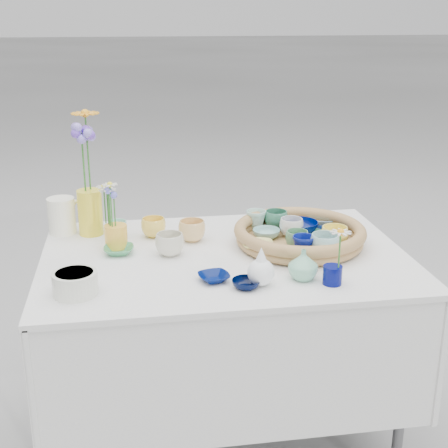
{
  "coord_description": "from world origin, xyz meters",
  "views": [
    {
      "loc": [
        -0.32,
        -1.99,
        1.57
      ],
      "look_at": [
        0.0,
        0.02,
        0.87
      ],
      "focal_mm": 50.0,
      "sensor_mm": 36.0,
      "label": 1
    }
  ],
  "objects": [
    {
      "name": "fluted_bowl",
      "position": [
        -0.49,
        -0.25,
        0.8
      ],
      "size": [
        0.15,
        0.15,
        0.07
      ],
      "primitive_type": null,
      "rotation": [
        0.0,
        0.0,
        0.13
      ],
      "color": "silver",
      "rests_on": "display_table"
    },
    {
      "name": "wicker_tray",
      "position": [
        0.28,
        0.05,
        0.8
      ],
      "size": [
        0.47,
        0.47,
        0.08
      ],
      "primitive_type": null,
      "color": "olive",
      "rests_on": "display_table"
    },
    {
      "name": "tray_ceramic_3",
      "position": [
        0.32,
        0.06,
        0.8
      ],
      "size": [
        0.11,
        0.11,
        0.03
      ],
      "primitive_type": "imported",
      "rotation": [
        0.0,
        0.0,
        0.14
      ],
      "color": "#42896A",
      "rests_on": "wicker_tray"
    },
    {
      "name": "loose_ceramic_5",
      "position": [
        -0.37,
        0.24,
        0.8
      ],
      "size": [
        0.08,
        0.08,
        0.06
      ],
      "primitive_type": "imported",
      "rotation": [
        0.0,
        0.0,
        0.27
      ],
      "color": "#87C9B3",
      "rests_on": "display_table"
    },
    {
      "name": "bud_vase_cobalt",
      "position": [
        0.29,
        -0.3,
        0.79
      ],
      "size": [
        0.07,
        0.07,
        0.06
      ],
      "primitive_type": "cylinder",
      "rotation": [
        0.0,
        0.0,
        0.19
      ],
      "color": "#010753",
      "rests_on": "display_table"
    },
    {
      "name": "tray_ceramic_9",
      "position": [
        0.25,
        -0.1,
        0.82
      ],
      "size": [
        0.09,
        0.09,
        0.07
      ],
      "primitive_type": "imported",
      "rotation": [
        0.0,
        0.0,
        0.27
      ],
      "color": "navy",
      "rests_on": "wicker_tray"
    },
    {
      "name": "loose_ceramic_6",
      "position": [
        0.02,
        -0.28,
        0.78
      ],
      "size": [
        0.09,
        0.09,
        0.03
      ],
      "primitive_type": "imported",
      "rotation": [
        0.0,
        0.0,
        -0.08
      ],
      "color": "black",
      "rests_on": "display_table"
    },
    {
      "name": "hydrangea",
      "position": [
        -0.48,
        0.28,
        1.04
      ],
      "size": [
        0.09,
        0.09,
        0.3
      ],
      "primitive_type": null,
      "rotation": [
        0.0,
        0.0,
        0.02
      ],
      "color": "#693FCA",
      "rests_on": "tall_vase_yellow"
    },
    {
      "name": "tray_ceramic_2",
      "position": [
        0.38,
        -0.03,
        0.82
      ],
      "size": [
        0.1,
        0.1,
        0.07
      ],
      "primitive_type": "imported",
      "rotation": [
        0.0,
        0.0,
        -0.08
      ],
      "color": "#FCE35A",
      "rests_on": "wicker_tray"
    },
    {
      "name": "tray_ceramic_7",
      "position": [
        0.26,
        0.1,
        0.82
      ],
      "size": [
        0.1,
        0.1,
        0.07
      ],
      "primitive_type": "imported",
      "rotation": [
        0.0,
        0.0,
        -0.16
      ],
      "color": "silver",
      "rests_on": "wicker_tray"
    },
    {
      "name": "tall_vase_yellow",
      "position": [
        -0.47,
        0.29,
        0.85
      ],
      "size": [
        0.11,
        0.11,
        0.17
      ],
      "primitive_type": "cylinder",
      "rotation": [
        0.0,
        0.0,
        -0.26
      ],
      "color": "yellow",
      "rests_on": "display_table"
    },
    {
      "name": "gerbera",
      "position": [
        -0.46,
        0.3,
        1.08
      ],
      "size": [
        0.15,
        0.15,
        0.3
      ],
      "primitive_type": null,
      "rotation": [
        0.0,
        0.0,
        0.39
      ],
      "color": "#FFA51F",
      "rests_on": "tall_vase_yellow"
    },
    {
      "name": "bud_vase_paleblue",
      "position": [
        0.07,
        -0.27,
        0.83
      ],
      "size": [
        0.11,
        0.11,
        0.13
      ],
      "primitive_type": null,
      "rotation": [
        0.0,
        0.0,
        -0.34
      ],
      "color": "white",
      "rests_on": "display_table"
    },
    {
      "name": "loose_ceramic_3",
      "position": [
        -0.19,
        0.02,
        0.8
      ],
      "size": [
        0.13,
        0.13,
        0.08
      ],
      "primitive_type": "imported",
      "rotation": [
        0.0,
        0.0,
        0.41
      ],
      "color": "beige",
      "rests_on": "display_table"
    },
    {
      "name": "loose_ceramic_1",
      "position": [
        -0.1,
        0.15,
        0.8
      ],
      "size": [
        0.13,
        0.13,
        0.08
      ],
      "primitive_type": "imported",
      "rotation": [
        0.0,
        0.0,
        -0.38
      ],
      "color": "#E0B46F",
      "rests_on": "display_table"
    },
    {
      "name": "daisy_posy",
      "position": [
        -0.39,
        0.13,
        0.93
      ],
      "size": [
        0.09,
        0.09,
        0.16
      ],
      "primitive_type": null,
      "rotation": [
        0.0,
        0.0,
        -0.05
      ],
      "color": "silver",
      "rests_on": "daisy_cup"
    },
    {
      "name": "ground",
      "position": [
        0.0,
        0.0,
        0.0
      ],
      "size": [
        80.0,
        80.0,
        0.0
      ],
      "primitive_type": "plane",
      "color": "#A5A5A5"
    },
    {
      "name": "single_daisy",
      "position": [
        0.3,
        -0.31,
        0.88
      ],
      "size": [
        0.08,
        0.08,
        0.13
      ],
      "primitive_type": null,
      "rotation": [
        0.0,
        0.0,
        0.12
      ],
      "color": "silver",
      "rests_on": "bud_vase_cobalt"
    },
    {
      "name": "tray_ceramic_4",
      "position": [
        0.25,
        -0.03,
        0.81
      ],
      "size": [
        0.11,
        0.11,
        0.06
      ],
      "primitive_type": "imported",
      "rotation": [
        0.0,
        0.0,
        -0.42
      ],
      "color": "#5B966B",
      "rests_on": "wicker_tray"
    },
    {
      "name": "loose_ceramic_0",
      "position": [
        -0.24,
        0.22,
        0.8
      ],
      "size": [
        0.09,
        0.09,
        0.07
      ],
      "primitive_type": "imported",
      "rotation": [
        0.0,
        0.0,
        -0.02
      ],
      "color": "#F5CE4D",
      "rests_on": "display_table"
    },
    {
      "name": "tray_ceramic_5",
      "position": [
        0.17,
        0.1,
        0.8
      ],
      "size": [
        0.12,
        0.12,
        0.03
      ],
      "primitive_type": "imported",
      "rotation": [
        0.0,
        0.0,
        0.24
      ],
      "color": "#86BAB4",
      "rests_on": "wicker_tray"
    },
    {
      "name": "tray_ceramic_1",
      "position": [
        0.41,
        0.08,
        0.8
      ],
      "size": [
        0.11,
        0.11,
        0.03
      ],
      "primitive_type": "imported",
      "rotation": [
        0.0,
        0.0,
        -0.03
      ],
      "color": "black",
      "rests_on": "wicker_tray"
    },
    {
      "name": "daisy_cup",
      "position": [
        -0.37,
        0.12,
        0.81
      ],
      "size": [
        0.09,
        0.09,
        0.09
      ],
      "primitive_type": "cylinder",
      "rotation": [
        0.0,
        0.0,
        0.12
      ],
      "color": "yellow",
      "rests_on": "display_table"
    },
    {
      "name": "tray_ceramic_8",
      "position": [
        0.42,
        0.22,
        0.8
      ],
      "size": [
        0.14,
        0.14,
        0.03
      ],
      "primitive_type": "imported",
      "rotation": [
        0.0,
        0.0,
        -0.36
      ],
      "color": "#6C9BCA",
      "rests_on": "wicker_tray"
    },
    {
      "name": "tray_ceramic_0",
      "position": [
        0.3,
        0.13,
        0.8
      ],
      "size": [
        0.14,
        0.14,
        0.04
      ],
      "primitive_type": "imported",
      "rotation": [
        0.0,
        0.0,
        -0.02
      ],
      "color": "#000C55",
      "rests_on": "wicker_tray"
    },
    {
      "name": "bud_vase_seafoam",
      "position": [
        0.21,
        -0.25,
        0.81
      ],
      "size": [
        0.12,
        0.12,
        0.1
      ],
      "primitive_type": "imported",
      "rotation": [
        0.0,
        0.0,
        -0.39
      ],
      "color": "#75BD9A",
      "rests_on": "display_table"
    },
    {
      "name": "tray_ceramic_11",
      "position": [
        0.32,
        -0.11,
        0.82
      ],
      "size": [
        0.11,
        0.11,
        0.08
      ],
      "primitive_type": "imported",
      "rotation": [
        0.0,
        0.0,
        -0.17
      ],
      "color": "#98C8C7",
      "rests_on": "wicker_tray"
    },
    {
      "name": "loose_ceramic_2",
      "position": [
        -0.36,
        0.07,
        0.78
      ],
      "size": [
        0.11,
        0.11,
        0.03
      ],
      "primitive_type": "imported",
      "rotation": [
        0.0,
        0.0,
        -0.07
      ],
      "color": "#419660",
      "rests_on": "display_table"
    },
    {
      "name": "loose_ceramic_4",
      "position": [
        -0.07,
        -0.22,
        0.78
      ],
      "size": [
        0.11,
        0.11,
        0.02
      ],
      "primitive_type": "imported",
      "rotation": [
        0.0,
        0.0,
        0.23
      ],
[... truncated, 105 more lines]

